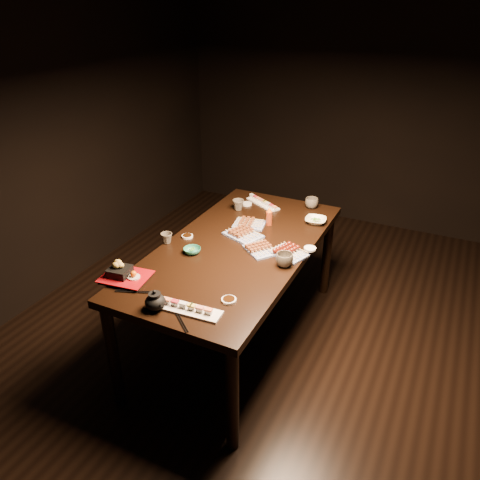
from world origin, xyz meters
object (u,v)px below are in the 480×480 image
at_px(yakitori_plate_left, 249,222).
at_px(teapot, 155,300).
at_px(sushi_platter_near, 187,307).
at_px(yakitori_plate_center, 243,232).
at_px(teacup_far_right, 312,203).
at_px(teacup_near_left, 167,238).
at_px(edamame_bowl_cream, 316,221).
at_px(teacup_mid_right, 284,260).
at_px(condiment_bottle, 269,216).
at_px(sushi_platter_far, 263,202).
at_px(tempura_tray, 125,272).
at_px(dining_table, 237,294).
at_px(edamame_bowl_green, 192,251).
at_px(yakitori_plate_right, 260,248).
at_px(teacup_far_left, 238,205).

distance_m(yakitori_plate_left, teapot, 1.11).
distance_m(sushi_platter_near, teapot, 0.17).
distance_m(yakitori_plate_center, teacup_far_right, 0.71).
xyz_separation_m(teacup_near_left, teapot, (0.36, -0.63, 0.02)).
distance_m(edamame_bowl_cream, teacup_mid_right, 0.66).
relative_size(edamame_bowl_cream, condiment_bottle, 1.11).
xyz_separation_m(sushi_platter_far, teacup_far_right, (0.36, 0.10, 0.02)).
bearing_deg(sushi_platter_near, tempura_tray, 164.14).
xyz_separation_m(dining_table, edamame_bowl_green, (-0.21, -0.21, 0.39)).
xyz_separation_m(yakitori_plate_right, edamame_bowl_cream, (0.19, 0.56, -0.01)).
bearing_deg(condiment_bottle, sushi_platter_near, -89.20).
bearing_deg(teacup_near_left, sushi_platter_near, -48.24).
bearing_deg(yakitori_plate_center, condiment_bottle, 90.68).
bearing_deg(teacup_near_left, teapot, -60.65).
xyz_separation_m(teacup_near_left, condiment_bottle, (0.50, 0.55, 0.03)).
relative_size(yakitori_plate_center, teapot, 1.85).
height_order(teacup_mid_right, condiment_bottle, condiment_bottle).
distance_m(sushi_platter_far, yakitori_plate_center, 0.56).
distance_m(dining_table, sushi_platter_far, 0.81).
height_order(sushi_platter_far, teapot, teapot).
bearing_deg(teapot, teacup_far_left, 122.34).
xyz_separation_m(edamame_bowl_green, tempura_tray, (-0.18, -0.43, 0.03)).
relative_size(yakitori_plate_right, teacup_far_right, 2.06).
height_order(yakitori_plate_right, edamame_bowl_cream, yakitori_plate_right).
bearing_deg(dining_table, teacup_far_right, 86.44).
xyz_separation_m(tempura_tray, condiment_bottle, (0.46, 1.02, 0.02)).
height_order(tempura_tray, condiment_bottle, condiment_bottle).
distance_m(edamame_bowl_cream, teacup_near_left, 1.07).
xyz_separation_m(dining_table, teapot, (-0.08, -0.80, 0.43)).
relative_size(yakitori_plate_center, edamame_bowl_green, 2.21).
xyz_separation_m(sushi_platter_far, teacup_mid_right, (0.49, -0.80, 0.02)).
relative_size(dining_table, sushi_platter_far, 5.66).
distance_m(teacup_far_right, teapot, 1.63).
bearing_deg(yakitori_plate_center, sushi_platter_near, -63.05).
bearing_deg(teacup_far_left, edamame_bowl_green, -87.49).
bearing_deg(teacup_far_right, yakitori_plate_left, -121.56).
bearing_deg(dining_table, yakitori_plate_center, 111.84).
relative_size(sushi_platter_near, teapot, 2.83).
relative_size(yakitori_plate_center, tempura_tray, 0.90).
relative_size(sushi_platter_far, teacup_far_right, 3.17).
xyz_separation_m(sushi_platter_far, tempura_tray, (-0.28, -1.34, 0.03)).
relative_size(yakitori_plate_left, edamame_bowl_cream, 1.44).
distance_m(teacup_near_left, teacup_far_right, 1.18).
bearing_deg(sushi_platter_far, yakitori_plate_right, 141.23).
height_order(teacup_near_left, teacup_far_right, teacup_far_right).
height_order(sushi_platter_far, teacup_mid_right, teacup_mid_right).
relative_size(teacup_near_left, teacup_far_right, 0.76).
xyz_separation_m(teacup_near_left, teacup_far_left, (0.19, 0.69, 0.00)).
bearing_deg(edamame_bowl_cream, dining_table, -122.49).
xyz_separation_m(dining_table, condiment_bottle, (0.07, 0.39, 0.44)).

